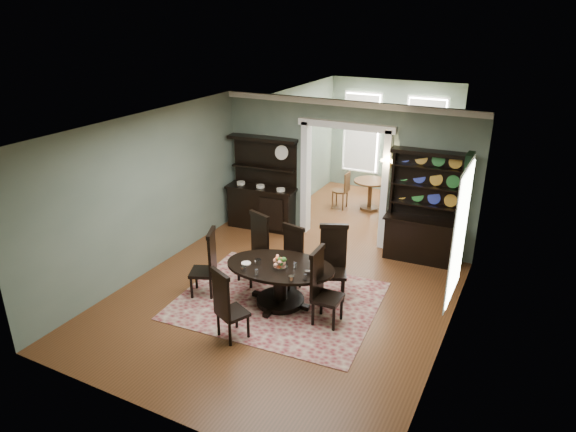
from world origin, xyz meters
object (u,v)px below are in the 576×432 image
at_px(dining_table, 280,277).
at_px(welsh_dresser, 422,221).
at_px(sideboard, 262,197).
at_px(parlor_table, 370,191).

xyz_separation_m(dining_table, welsh_dresser, (1.69, 2.77, 0.30)).
bearing_deg(sideboard, parlor_table, 43.80).
relative_size(sideboard, welsh_dresser, 0.94).
height_order(dining_table, sideboard, sideboard).
height_order(sideboard, parlor_table, sideboard).
distance_m(dining_table, sideboard, 3.37).
bearing_deg(parlor_table, welsh_dresser, -50.69).
bearing_deg(dining_table, parlor_table, 80.93).
relative_size(dining_table, parlor_table, 2.47).
relative_size(welsh_dresser, parlor_table, 2.72).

